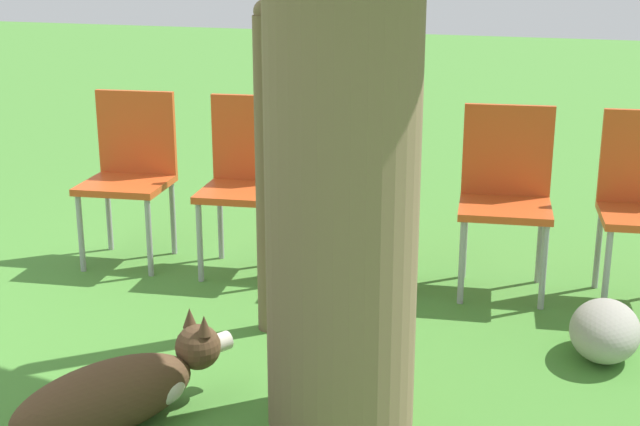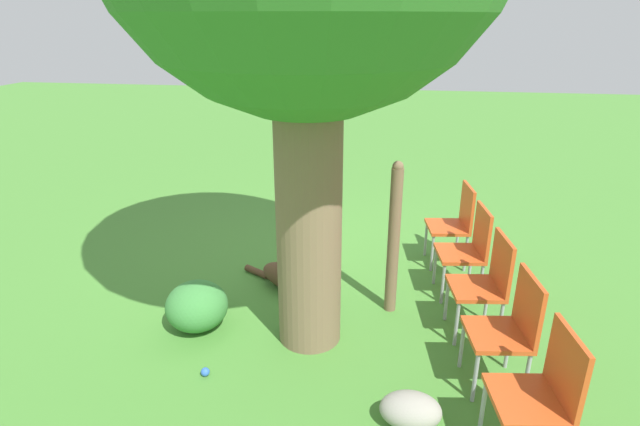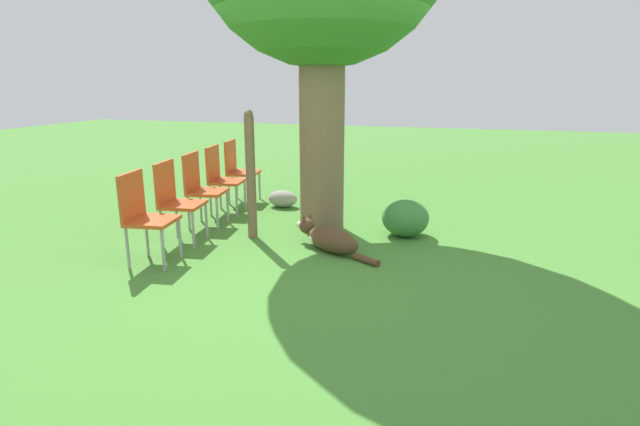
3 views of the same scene
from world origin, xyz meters
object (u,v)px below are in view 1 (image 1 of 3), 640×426
Objects in this scene: red_chair_0 at (131,166)px; fence_post at (268,171)px; red_chair_1 at (248,172)px; red_chair_2 at (373,179)px; dog at (118,393)px; red_chair_3 at (506,187)px.

fence_post is at bearing 50.31° from red_chair_0.
fence_post is 1.59× the size of red_chair_1.
red_chair_1 is 0.66m from red_chair_2.
fence_post reaches higher than red_chair_1.
red_chair_1 reaches higher than dog.
red_chair_2 is (-0.79, 0.26, -0.21)m from fence_post.
red_chair_0 is 1.99m from red_chair_3.
red_chair_0 is 1.33m from red_chair_2.
red_chair_3 is at bearing -1.63° from dog.
red_chair_3 reaches higher than dog.
fence_post reaches higher than red_chair_2.
dog is at bearing -0.82° from red_chair_1.
dog is 1.15× the size of red_chair_0.
red_chair_2 is (-0.13, 1.32, 0.00)m from red_chair_0.
red_chair_2 is at bearing 162.13° from fence_post.
red_chair_0 and red_chair_2 have the same top height.
red_chair_3 is (-1.82, 1.11, 0.39)m from dog.
red_chair_2 is (-0.06, 0.66, 0.00)m from red_chair_1.
fence_post is at bearing -54.66° from red_chair_3.
fence_post reaches higher than red_chair_0.
red_chair_1 is 1.00× the size of red_chair_3.
red_chair_0 is 0.66m from red_chair_1.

